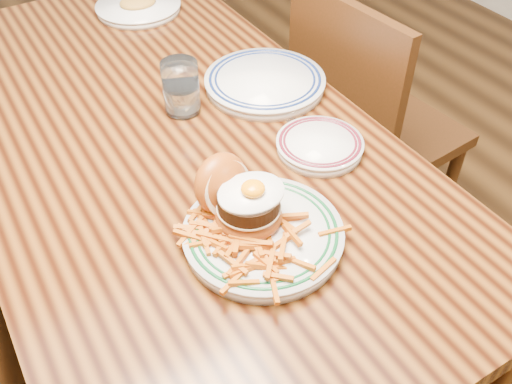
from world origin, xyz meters
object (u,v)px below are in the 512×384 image
main_plate (256,221)px  chair_right (365,126)px  table (167,158)px  side_plate (320,145)px

main_plate → chair_right: bearing=18.4°
table → main_plate: (0.01, -0.39, 0.13)m
chair_right → main_plate: size_ratio=2.98×
main_plate → side_plate: 0.28m
table → side_plate: bearing=-44.7°
main_plate → side_plate: (0.24, 0.14, -0.02)m
main_plate → side_plate: main_plate is taller
chair_right → main_plate: chair_right is taller
side_plate → table: bearing=159.3°
table → main_plate: main_plate is taller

